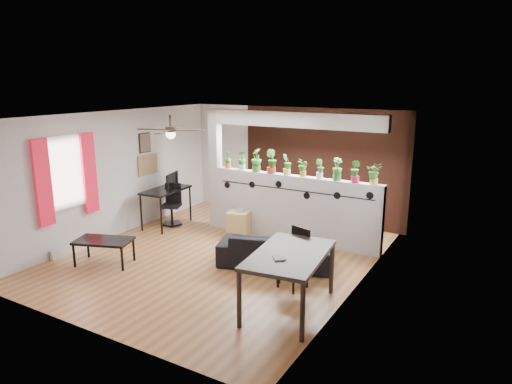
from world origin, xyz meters
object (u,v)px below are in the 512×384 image
(ceiling_fan, at_px, (171,131))
(potted_plant_9, at_px, (374,173))
(potted_plant_5, at_px, (303,167))
(cup, at_px, (241,210))
(potted_plant_1, at_px, (242,160))
(folding_chair, at_px, (297,252))
(sofa, at_px, (276,250))
(potted_plant_4, at_px, (287,164))
(computer_desk, at_px, (166,193))
(potted_plant_2, at_px, (256,160))
(coffee_table, at_px, (104,242))
(potted_plant_0, at_px, (228,159))
(dining_table, at_px, (289,259))
(potted_plant_8, at_px, (355,170))
(potted_plant_7, at_px, (337,169))
(office_chair, at_px, (172,207))
(potted_plant_3, at_px, (271,161))
(potted_plant_6, at_px, (320,168))
(cube_shelf, at_px, (239,224))

(ceiling_fan, bearing_deg, potted_plant_9, 29.51)
(potted_plant_5, height_order, cup, potted_plant_5)
(potted_plant_1, xyz_separation_m, folding_chair, (2.19, -1.92, -1.00))
(potted_plant_9, xyz_separation_m, sofa, (-1.28, -1.33, -1.29))
(potted_plant_9, distance_m, sofa, 2.25)
(potted_plant_4, height_order, computer_desk, potted_plant_4)
(potted_plant_2, height_order, coffee_table, potted_plant_2)
(potted_plant_0, relative_size, potted_plant_9, 0.91)
(sofa, distance_m, folding_chair, 0.94)
(sofa, height_order, computer_desk, computer_desk)
(ceiling_fan, relative_size, dining_table, 0.72)
(potted_plant_4, bearing_deg, coffee_table, -128.13)
(potted_plant_8, bearing_deg, potted_plant_7, 180.00)
(computer_desk, relative_size, office_chair, 1.32)
(potted_plant_3, xyz_separation_m, dining_table, (1.71, -2.66, -0.84))
(potted_plant_5, relative_size, sofa, 0.19)
(potted_plant_1, xyz_separation_m, potted_plant_4, (1.05, 0.00, 0.01))
(cup, xyz_separation_m, coffee_table, (-1.32, -2.47, -0.17))
(potted_plant_8, bearing_deg, cup, -171.56)
(potted_plant_2, relative_size, potted_plant_9, 1.16)
(potted_plant_2, bearing_deg, computer_desk, -164.68)
(sofa, xyz_separation_m, coffee_table, (-2.68, -1.48, 0.13))
(potted_plant_3, bearing_deg, potted_plant_6, 0.00)
(potted_plant_4, distance_m, office_chair, 2.93)
(potted_plant_7, xyz_separation_m, folding_chair, (0.08, -1.92, -1.01))
(potted_plant_9, distance_m, computer_desk, 4.57)
(potted_plant_3, bearing_deg, dining_table, -57.24)
(sofa, relative_size, dining_table, 1.16)
(potted_plant_9, bearing_deg, potted_plant_5, 180.00)
(ceiling_fan, xyz_separation_m, potted_plant_8, (2.83, 1.80, -0.74))
(cube_shelf, bearing_deg, coffee_table, -131.24)
(ceiling_fan, relative_size, cube_shelf, 2.26)
(potted_plant_7, xyz_separation_m, coffee_table, (-3.26, -2.81, -1.17))
(potted_plant_3, bearing_deg, cube_shelf, -149.86)
(potted_plant_0, bearing_deg, potted_plant_1, 0.00)
(potted_plant_3, height_order, potted_plant_8, potted_plant_3)
(cube_shelf, bearing_deg, potted_plant_5, 0.75)
(potted_plant_2, distance_m, folding_chair, 2.85)
(potted_plant_2, xyz_separation_m, computer_desk, (-2.01, -0.55, -0.83))
(office_chair, height_order, coffee_table, office_chair)
(potted_plant_4, relative_size, cup, 3.37)
(potted_plant_6, xyz_separation_m, computer_desk, (-3.41, -0.55, -0.78))
(potted_plant_1, bearing_deg, potted_plant_9, 0.00)
(potted_plant_1, xyz_separation_m, potted_plant_5, (1.40, 0.00, -0.02))
(potted_plant_2, distance_m, cube_shelf, 1.40)
(computer_desk, bearing_deg, folding_chair, -19.67)
(potted_plant_8, height_order, computer_desk, potted_plant_8)
(potted_plant_8, xyz_separation_m, cube_shelf, (-2.34, -0.34, -1.31))
(potted_plant_2, relative_size, coffee_table, 0.43)
(office_chair, bearing_deg, potted_plant_4, 9.11)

